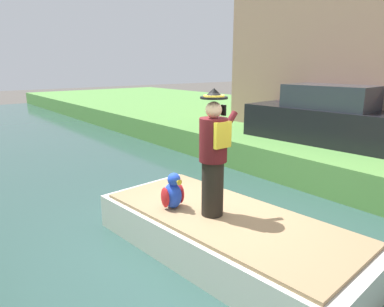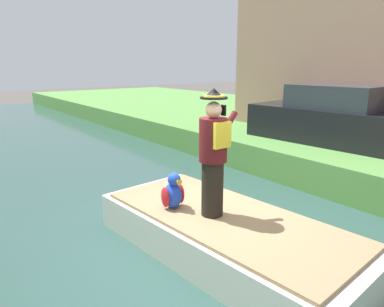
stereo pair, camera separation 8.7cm
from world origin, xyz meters
name	(u,v)px [view 2 (the right image)]	position (x,y,z in m)	size (l,w,h in m)	color
ground_plane	(209,248)	(0.00, 0.00, 0.00)	(80.00, 80.00, 0.00)	#4C4742
canal_water	(209,245)	(0.00, 0.00, 0.05)	(6.34, 48.00, 0.10)	#2D4C47
boat	(225,234)	(0.00, -0.39, 0.40)	(2.15, 4.34, 0.61)	silver
person_pirate	(213,154)	(-0.14, -0.24, 1.64)	(0.61, 0.42, 1.85)	black
parrot_plush	(173,193)	(-0.46, 0.33, 0.95)	(0.36, 0.35, 0.57)	blue
parked_car_dark	(328,118)	(5.18, 1.26, 1.49)	(2.01, 4.12, 1.50)	black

